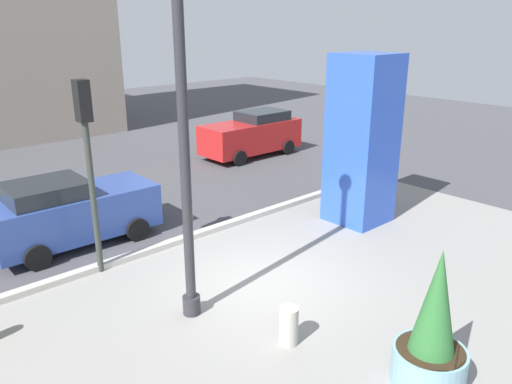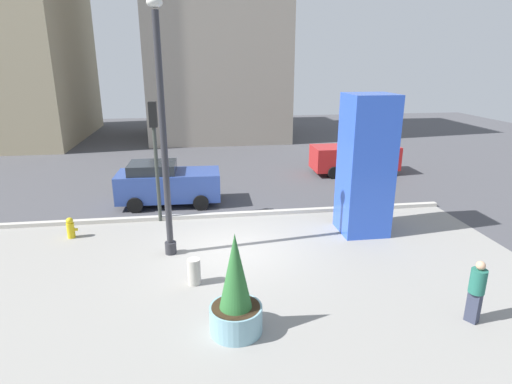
% 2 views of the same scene
% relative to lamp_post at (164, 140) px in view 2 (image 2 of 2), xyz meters
% --- Properties ---
extents(ground_plane, '(60.00, 60.00, 0.00)m').
position_rel_lamp_post_xyz_m(ground_plane, '(1.90, 3.95, -3.68)').
color(ground_plane, '#47474C').
extents(plaza_pavement, '(18.00, 10.00, 0.02)m').
position_rel_lamp_post_xyz_m(plaza_pavement, '(1.90, -2.05, -3.68)').
color(plaza_pavement, gray).
rests_on(plaza_pavement, ground_plane).
extents(curb_strip, '(18.00, 0.24, 0.16)m').
position_rel_lamp_post_xyz_m(curb_strip, '(1.90, 3.07, -3.60)').
color(curb_strip, '#B7B2A8').
rests_on(curb_strip, ground_plane).
extents(lamp_post, '(0.44, 0.44, 7.54)m').
position_rel_lamp_post_xyz_m(lamp_post, '(0.00, 0.00, 0.00)').
color(lamp_post, '#2D2D33').
rests_on(lamp_post, ground_plane).
extents(art_pillar_blue, '(1.57, 1.57, 4.88)m').
position_rel_lamp_post_xyz_m(art_pillar_blue, '(6.71, 0.90, -1.25)').
color(art_pillar_blue, blue).
rests_on(art_pillar_blue, ground_plane).
extents(potted_plant_near_left, '(1.20, 1.20, 2.42)m').
position_rel_lamp_post_xyz_m(potted_plant_near_left, '(1.67, -4.33, -2.75)').
color(potted_plant_near_left, '#7AA8B7').
rests_on(potted_plant_near_left, ground_plane).
extents(fire_hydrant, '(0.36, 0.26, 0.75)m').
position_rel_lamp_post_xyz_m(fire_hydrant, '(-3.49, 1.77, -3.31)').
color(fire_hydrant, gold).
rests_on(fire_hydrant, ground_plane).
extents(concrete_bollard, '(0.36, 0.36, 0.75)m').
position_rel_lamp_post_xyz_m(concrete_bollard, '(0.74, -2.04, -3.31)').
color(concrete_bollard, '#B2ADA3').
rests_on(concrete_bollard, ground_plane).
extents(traffic_light_corner, '(0.28, 0.42, 4.52)m').
position_rel_lamp_post_xyz_m(traffic_light_corner, '(-0.54, 2.99, -0.62)').
color(traffic_light_corner, '#333833').
rests_on(traffic_light_corner, ground_plane).
extents(car_curb_west, '(4.59, 2.05, 1.93)m').
position_rel_lamp_post_xyz_m(car_curb_west, '(9.49, 8.77, -2.71)').
color(car_curb_west, red).
rests_on(car_curb_west, ground_plane).
extents(car_far_lane, '(4.32, 2.14, 1.84)m').
position_rel_lamp_post_xyz_m(car_far_lane, '(-0.34, 4.97, -2.76)').
color(car_far_lane, '#2D4793').
rests_on(car_far_lane, ground_plane).
extents(pedestrian_on_sidewalk, '(0.49, 0.49, 1.57)m').
position_rel_lamp_post_xyz_m(pedestrian_on_sidewalk, '(7.23, -4.74, -2.82)').
color(pedestrian_on_sidewalk, '#33384C').
rests_on(pedestrian_on_sidewalk, ground_plane).
extents(highrise_across_street, '(10.30, 9.73, 19.55)m').
position_rel_lamp_post_xyz_m(highrise_across_street, '(2.80, 22.12, 6.09)').
color(highrise_across_street, '#9E9384').
rests_on(highrise_across_street, ground_plane).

